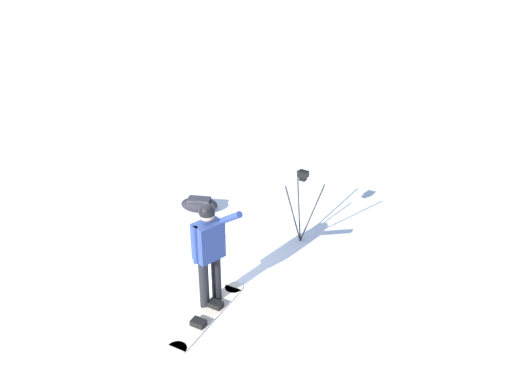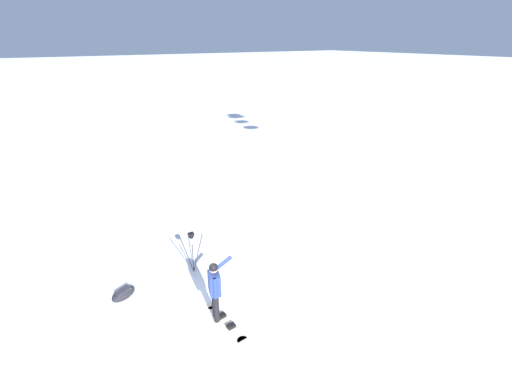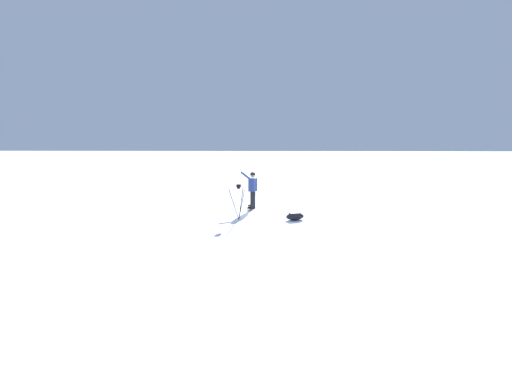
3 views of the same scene
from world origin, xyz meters
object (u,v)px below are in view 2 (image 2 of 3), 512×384
(snowboard, at_px, (226,322))
(gear_bag_large, at_px, (123,294))
(camera_tripod, at_px, (192,244))
(snowboarder, at_px, (215,286))

(snowboard, relative_size, gear_bag_large, 2.20)
(gear_bag_large, distance_m, camera_tripod, 2.24)
(snowboard, distance_m, gear_bag_large, 3.00)
(snowboarder, relative_size, snowboard, 0.96)
(snowboard, xyz_separation_m, camera_tripod, (-2.41, 0.20, 0.93))
(snowboarder, height_order, snowboard, snowboarder)
(snowboarder, distance_m, camera_tripod, 2.16)
(snowboarder, xyz_separation_m, snowboard, (0.28, 0.13, -0.96))
(snowboarder, xyz_separation_m, camera_tripod, (-2.13, 0.33, -0.03))
(snowboarder, xyz_separation_m, gear_bag_large, (-2.05, -1.76, -0.84))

